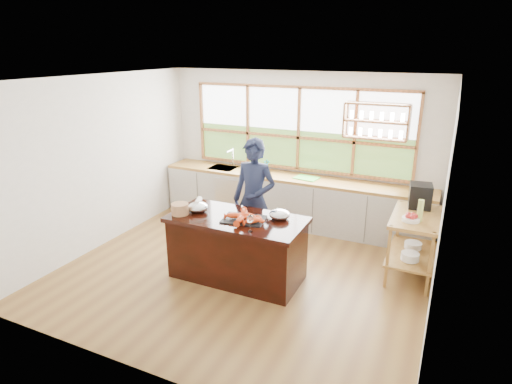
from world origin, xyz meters
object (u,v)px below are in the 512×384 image
Objects in this scene: cook at (254,200)px; wicker_basket at (180,209)px; island at (237,248)px; espresso_machine at (420,196)px.

wicker_basket is at bearing -127.40° from cook.
espresso_machine reaches higher than island.
island is 5.38× the size of espresso_machine.
wicker_basket is at bearing -157.71° from espresso_machine.
espresso_machine is at bearing 33.72° from island.
cook is 1.13m from wicker_basket.
cook reaches higher than island.
espresso_machine is (2.24, 0.79, 0.15)m from cook.
espresso_machine is (2.19, 1.46, 0.62)m from island.
island is 1.00× the size of cook.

